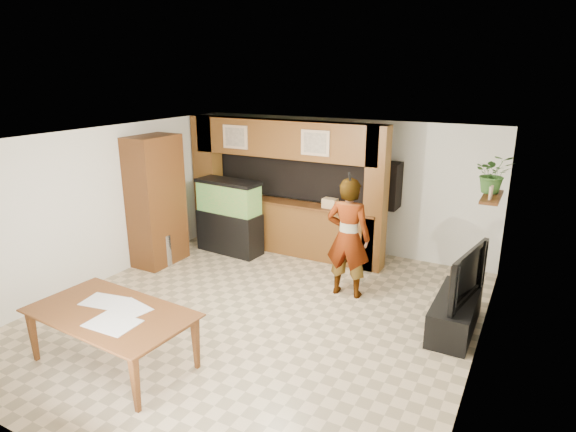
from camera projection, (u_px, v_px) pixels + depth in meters
The scene contains 22 objects.
floor at pixel (258, 314), 7.16m from camera, with size 6.50×6.50×0.00m, color tan.
ceiling at pixel (254, 139), 6.41m from camera, with size 6.50×6.50×0.00m, color white.
wall_back at pixel (343, 185), 9.53m from camera, with size 6.00×6.00×0.00m, color silver.
wall_left at pixel (106, 204), 8.14m from camera, with size 6.50×6.50×0.00m, color silver.
wall_right at pixel (482, 271), 5.43m from camera, with size 6.50×6.50×0.00m, color silver.
partition at pixel (286, 185), 9.44m from camera, with size 4.20×0.99×2.60m.
wall_clock at pixel (147, 160), 8.80m from camera, with size 0.05×0.25×0.25m.
wall_shelf at pixel (492, 197), 7.03m from camera, with size 0.25×0.90×0.04m, color #5E3216.
pantry_cabinet at pixel (156, 201), 8.79m from camera, with size 0.59×0.97×2.38m, color #5E3216.
trash_can at pixel (163, 250), 8.91m from camera, with size 0.32×0.32×0.59m, color #B2B2B7.
aquarium at pixel (229, 217), 9.44m from camera, with size 1.31×0.49×1.46m.
tv_stand at pixel (455, 313), 6.67m from camera, with size 0.53×1.44×0.48m, color black.
television at pixel (459, 273), 6.50m from camera, with size 1.26×0.17×0.73m, color black.
photo_frame at pixel (491, 193), 6.80m from camera, with size 0.03×0.14×0.19m, color tan.
potted_plant at pixel (493, 174), 7.10m from camera, with size 0.53×0.46×0.58m, color #315D25.
person at pixel (348, 238), 7.52m from camera, with size 0.70×0.46×1.93m, color #8C6F4D.
microphone at pixel (350, 177), 7.07m from camera, with size 0.03×0.03×0.16m, color black.
dining_table at pixel (111, 340), 5.80m from camera, with size 2.02×1.13×0.71m, color #5E3216.
newspaper_a at pixel (113, 323), 5.46m from camera, with size 0.57×0.42×0.01m, color silver.
newspaper_b at pixel (104, 301), 5.99m from camera, with size 0.50×0.36×0.01m, color silver.
newspaper_c at pixel (129, 309), 5.80m from camera, with size 0.50×0.36×0.01m, color silver.
counter_box at pixel (330, 203), 8.87m from camera, with size 0.26×0.18×0.18m, color tan.
Camera 1 is at (3.43, -5.46, 3.46)m, focal length 30.00 mm.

